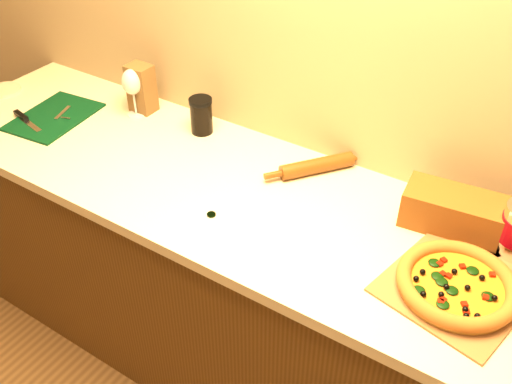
{
  "coord_description": "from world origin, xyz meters",
  "views": [
    {
      "loc": [
        0.65,
        0.23,
        2.01
      ],
      "look_at": [
        -0.09,
        1.38,
        0.96
      ],
      "focal_mm": 40.0,
      "sensor_mm": 36.0,
      "label": 1
    }
  ],
  "objects_px": {
    "wine_glass": "(132,83)",
    "dark_jar": "(201,115)",
    "pizza_peel": "(460,283)",
    "cutting_board": "(53,117)",
    "pizza": "(457,284)",
    "rolling_pin": "(317,166)",
    "side_plate": "(4,90)"
  },
  "relations": [
    {
      "from": "side_plate",
      "to": "cutting_board",
      "type": "bearing_deg",
      "value": -6.84
    },
    {
      "from": "wine_glass",
      "to": "dark_jar",
      "type": "relative_size",
      "value": 1.4
    },
    {
      "from": "pizza_peel",
      "to": "wine_glass",
      "type": "xyz_separation_m",
      "value": [
        -1.32,
        0.2,
        0.13
      ]
    },
    {
      "from": "cutting_board",
      "to": "dark_jar",
      "type": "xyz_separation_m",
      "value": [
        0.54,
        0.23,
        0.06
      ]
    },
    {
      "from": "pizza_peel",
      "to": "side_plate",
      "type": "distance_m",
      "value": 1.91
    },
    {
      "from": "cutting_board",
      "to": "pizza",
      "type": "bearing_deg",
      "value": -7.81
    },
    {
      "from": "pizza_peel",
      "to": "cutting_board",
      "type": "xyz_separation_m",
      "value": [
        -1.57,
        0.01,
        0.0
      ]
    },
    {
      "from": "dark_jar",
      "to": "side_plate",
      "type": "xyz_separation_m",
      "value": [
        -0.88,
        -0.19,
        -0.06
      ]
    },
    {
      "from": "pizza_peel",
      "to": "side_plate",
      "type": "bearing_deg",
      "value": -169.4
    },
    {
      "from": "cutting_board",
      "to": "wine_glass",
      "type": "distance_m",
      "value": 0.34
    },
    {
      "from": "dark_jar",
      "to": "cutting_board",
      "type": "bearing_deg",
      "value": -156.89
    },
    {
      "from": "pizza_peel",
      "to": "wine_glass",
      "type": "distance_m",
      "value": 1.34
    },
    {
      "from": "pizza",
      "to": "wine_glass",
      "type": "distance_m",
      "value": 1.34
    },
    {
      "from": "pizza",
      "to": "cutting_board",
      "type": "xyz_separation_m",
      "value": [
        -1.57,
        0.04,
        -0.02
      ]
    },
    {
      "from": "pizza_peel",
      "to": "rolling_pin",
      "type": "height_order",
      "value": "rolling_pin"
    },
    {
      "from": "pizza_peel",
      "to": "side_plate",
      "type": "height_order",
      "value": "side_plate"
    },
    {
      "from": "pizza_peel",
      "to": "rolling_pin",
      "type": "bearing_deg",
      "value": 168.57
    },
    {
      "from": "pizza",
      "to": "rolling_pin",
      "type": "relative_size",
      "value": 1.01
    },
    {
      "from": "pizza_peel",
      "to": "pizza",
      "type": "height_order",
      "value": "pizza"
    },
    {
      "from": "wine_glass",
      "to": "dark_jar",
      "type": "distance_m",
      "value": 0.3
    },
    {
      "from": "wine_glass",
      "to": "side_plate",
      "type": "relative_size",
      "value": 1.43
    },
    {
      "from": "pizza",
      "to": "cutting_board",
      "type": "relative_size",
      "value": 0.88
    },
    {
      "from": "pizza",
      "to": "rolling_pin",
      "type": "distance_m",
      "value": 0.62
    },
    {
      "from": "rolling_pin",
      "to": "side_plate",
      "type": "height_order",
      "value": "rolling_pin"
    },
    {
      "from": "pizza",
      "to": "side_plate",
      "type": "height_order",
      "value": "pizza"
    },
    {
      "from": "pizza_peel",
      "to": "pizza",
      "type": "xyz_separation_m",
      "value": [
        -0.0,
        -0.03,
        0.02
      ]
    },
    {
      "from": "wine_glass",
      "to": "dark_jar",
      "type": "bearing_deg",
      "value": 7.69
    },
    {
      "from": "rolling_pin",
      "to": "side_plate",
      "type": "relative_size",
      "value": 2.33
    },
    {
      "from": "rolling_pin",
      "to": "dark_jar",
      "type": "distance_m",
      "value": 0.48
    },
    {
      "from": "cutting_board",
      "to": "rolling_pin",
      "type": "distance_m",
      "value": 1.04
    },
    {
      "from": "pizza",
      "to": "rolling_pin",
      "type": "xyz_separation_m",
      "value": [
        -0.55,
        0.28,
        -0.0
      ]
    },
    {
      "from": "rolling_pin",
      "to": "side_plate",
      "type": "xyz_separation_m",
      "value": [
        -1.35,
        -0.19,
        -0.02
      ]
    }
  ]
}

